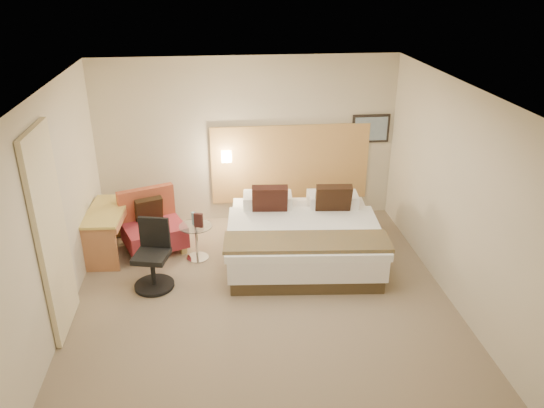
{
  "coord_description": "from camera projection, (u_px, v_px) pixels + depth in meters",
  "views": [
    {
      "loc": [
        -0.51,
        -5.68,
        3.94
      ],
      "look_at": [
        0.21,
        0.76,
        1.01
      ],
      "focal_mm": 35.0,
      "sensor_mm": 36.0,
      "label": 1
    }
  ],
  "objects": [
    {
      "name": "wall_left",
      "position": [
        51.0,
        214.0,
        6.02
      ],
      "size": [
        0.02,
        5.0,
        2.7
      ],
      "primitive_type": "cube",
      "color": "beige",
      "rests_on": "floor"
    },
    {
      "name": "lamp_arm",
      "position": [
        226.0,
        155.0,
        8.5
      ],
      "size": [
        0.02,
        0.12,
        0.02
      ],
      "primitive_type": "cylinder",
      "rotation": [
        1.57,
        0.0,
        0.0
      ],
      "color": "silver",
      "rests_on": "wall_back"
    },
    {
      "name": "art_canvas",
      "position": [
        371.0,
        129.0,
        8.63
      ],
      "size": [
        0.54,
        0.01,
        0.39
      ],
      "primitive_type": "cube",
      "color": "gray",
      "rests_on": "wall_back"
    },
    {
      "name": "floor",
      "position": [
        263.0,
        301.0,
        6.82
      ],
      "size": [
        4.8,
        5.0,
        0.02
      ],
      "primitive_type": "cube",
      "color": "#7E6C54",
      "rests_on": "ground"
    },
    {
      "name": "side_table",
      "position": [
        197.0,
        240.0,
        7.68
      ],
      "size": [
        0.61,
        0.61,
        0.53
      ],
      "color": "silver",
      "rests_on": "floor"
    },
    {
      "name": "bed",
      "position": [
        302.0,
        236.0,
        7.71
      ],
      "size": [
        2.3,
        2.25,
        1.05
      ],
      "color": "#413420",
      "rests_on": "floor"
    },
    {
      "name": "curtain",
      "position": [
        52.0,
        234.0,
        5.85
      ],
      "size": [
        0.06,
        0.9,
        2.42
      ],
      "primitive_type": "cube",
      "color": "beige",
      "rests_on": "wall_left"
    },
    {
      "name": "wall_front",
      "position": [
        293.0,
        341.0,
        3.99
      ],
      "size": [
        4.8,
        0.02,
        2.7
      ],
      "primitive_type": "cube",
      "color": "beige",
      "rests_on": "floor"
    },
    {
      "name": "menu_folder",
      "position": [
        199.0,
        220.0,
        7.5
      ],
      "size": [
        0.13,
        0.08,
        0.21
      ],
      "primitive_type": "cube",
      "rotation": [
        0.0,
        0.0,
        -0.32
      ],
      "color": "#3E1B19",
      "rests_on": "side_table"
    },
    {
      "name": "lounge_chair",
      "position": [
        153.0,
        227.0,
        7.94
      ],
      "size": [
        1.06,
        1.0,
        0.89
      ],
      "color": "#AB7A50",
      "rests_on": "floor"
    },
    {
      "name": "desk_chair",
      "position": [
        153.0,
        260.0,
        6.98
      ],
      "size": [
        0.64,
        0.64,
        0.93
      ],
      "color": "black",
      "rests_on": "floor"
    },
    {
      "name": "headboard_panel",
      "position": [
        290.0,
        163.0,
        8.74
      ],
      "size": [
        2.6,
        0.04,
        1.3
      ],
      "primitive_type": "cube",
      "color": "tan",
      "rests_on": "wall_back"
    },
    {
      "name": "bottle_a",
      "position": [
        194.0,
        218.0,
        7.58
      ],
      "size": [
        0.07,
        0.07,
        0.19
      ],
      "primitive_type": "cylinder",
      "rotation": [
        0.0,
        0.0,
        -0.32
      ],
      "color": "#89BFD4",
      "rests_on": "side_table"
    },
    {
      "name": "ceiling",
      "position": [
        261.0,
        90.0,
        5.7
      ],
      "size": [
        4.8,
        5.0,
        0.02
      ],
      "primitive_type": "cube",
      "color": "white",
      "rests_on": "floor"
    },
    {
      "name": "art_frame",
      "position": [
        371.0,
        129.0,
        8.65
      ],
      "size": [
        0.62,
        0.03,
        0.47
      ],
      "primitive_type": "cube",
      "color": "black",
      "rests_on": "wall_back"
    },
    {
      "name": "wall_back",
      "position": [
        247.0,
        141.0,
        8.54
      ],
      "size": [
        4.8,
        0.02,
        2.7
      ],
      "primitive_type": "cube",
      "color": "beige",
      "rests_on": "floor"
    },
    {
      "name": "lamp_shade",
      "position": [
        226.0,
        156.0,
        8.45
      ],
      "size": [
        0.15,
        0.15,
        0.15
      ],
      "primitive_type": "cube",
      "color": "#FFEDC6",
      "rests_on": "wall_back"
    },
    {
      "name": "wall_right",
      "position": [
        457.0,
        196.0,
        6.5
      ],
      "size": [
        0.02,
        5.0,
        2.7
      ],
      "primitive_type": "cube",
      "color": "beige",
      "rests_on": "floor"
    },
    {
      "name": "desk",
      "position": [
        109.0,
        219.0,
        7.72
      ],
      "size": [
        0.58,
        1.16,
        0.71
      ],
      "color": "gold",
      "rests_on": "floor"
    }
  ]
}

